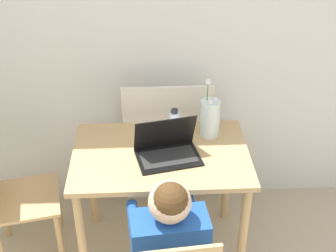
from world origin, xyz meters
TOP-DOWN VIEW (x-y plane):
  - wall_back at (0.00, 2.23)m, footprint 6.40×0.05m
  - dining_table at (0.05, 1.66)m, footprint 0.99×0.65m
  - person_seated at (0.06, 1.08)m, footprint 0.39×0.45m
  - laptop at (0.08, 1.63)m, footprint 0.38×0.30m
  - flower_vase at (0.34, 1.83)m, footprint 0.12×0.12m
  - water_bottle at (0.14, 1.81)m, footprint 0.07×0.07m
  - cardboard_panel at (0.11, 2.10)m, footprint 0.57×0.15m

SIDE VIEW (x-z plane):
  - cardboard_panel at x=0.11m, z-range 0.00..0.98m
  - dining_table at x=0.05m, z-range 0.26..1.01m
  - person_seated at x=0.06m, z-range 0.13..1.18m
  - laptop at x=0.08m, z-range 0.69..0.92m
  - water_bottle at x=0.14m, z-range 0.75..0.94m
  - flower_vase at x=0.34m, z-range 0.69..1.05m
  - wall_back at x=0.00m, z-range 0.00..2.50m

